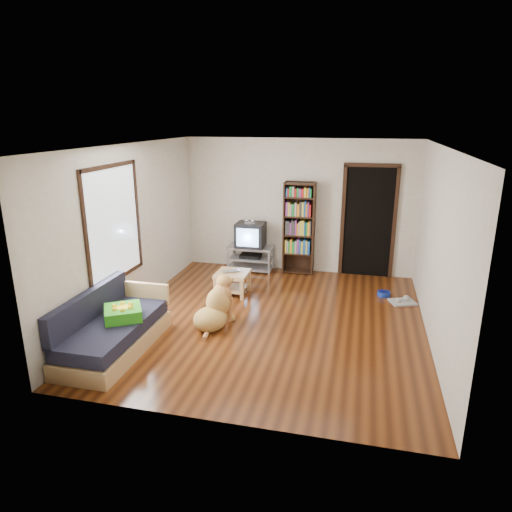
% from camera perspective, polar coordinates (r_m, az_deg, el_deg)
% --- Properties ---
extents(ground, '(5.00, 5.00, 0.00)m').
position_cam_1_polar(ground, '(7.03, 1.99, -8.04)').
color(ground, '#5E2C10').
rests_on(ground, ground).
extents(ceiling, '(5.00, 5.00, 0.00)m').
position_cam_1_polar(ceiling, '(6.38, 2.24, 13.62)').
color(ceiling, white).
rests_on(ceiling, ground).
extents(wall_back, '(4.50, 0.00, 4.50)m').
position_cam_1_polar(wall_back, '(8.99, 5.29, 6.19)').
color(wall_back, beige).
rests_on(wall_back, ground).
extents(wall_front, '(4.50, 0.00, 4.50)m').
position_cam_1_polar(wall_front, '(4.29, -4.58, -6.01)').
color(wall_front, beige).
rests_on(wall_front, ground).
extents(wall_left, '(0.00, 5.00, 5.00)m').
position_cam_1_polar(wall_left, '(7.35, -15.37, 3.22)').
color(wall_left, beige).
rests_on(wall_left, ground).
extents(wall_right, '(0.00, 5.00, 5.00)m').
position_cam_1_polar(wall_right, '(6.55, 21.80, 0.94)').
color(wall_right, beige).
rests_on(wall_right, ground).
extents(green_cushion, '(0.64, 0.64, 0.15)m').
position_cam_1_polar(green_cushion, '(6.31, -16.29, -6.83)').
color(green_cushion, '#36981C').
rests_on(green_cushion, sofa).
extents(laptop, '(0.39, 0.35, 0.03)m').
position_cam_1_polar(laptop, '(7.88, -3.03, -2.01)').
color(laptop, '#BBBBC0').
rests_on(laptop, coffee_table).
extents(dog_bowl, '(0.22, 0.22, 0.08)m').
position_cam_1_polar(dog_bowl, '(8.23, 15.67, -4.57)').
color(dog_bowl, navy).
rests_on(dog_bowl, ground).
extents(grey_rag, '(0.49, 0.45, 0.03)m').
position_cam_1_polar(grey_rag, '(8.03, 17.85, -5.51)').
color(grey_rag, '#989898').
rests_on(grey_rag, ground).
extents(window, '(0.03, 1.46, 1.70)m').
position_cam_1_polar(window, '(6.88, -17.35, 3.85)').
color(window, white).
rests_on(window, wall_left).
extents(doorway, '(1.03, 0.05, 2.19)m').
position_cam_1_polar(doorway, '(8.92, 13.87, 4.49)').
color(doorway, black).
rests_on(doorway, wall_back).
extents(tv_stand, '(0.90, 0.45, 0.50)m').
position_cam_1_polar(tv_stand, '(9.17, -0.68, -0.16)').
color(tv_stand, '#99999E').
rests_on(tv_stand, ground).
extents(crt_tv, '(0.55, 0.52, 0.58)m').
position_cam_1_polar(crt_tv, '(9.07, -0.65, 2.74)').
color(crt_tv, black).
rests_on(crt_tv, tv_stand).
extents(bookshelf, '(0.60, 0.30, 1.80)m').
position_cam_1_polar(bookshelf, '(8.90, 5.41, 4.09)').
color(bookshelf, black).
rests_on(bookshelf, ground).
extents(sofa, '(0.80, 1.80, 0.80)m').
position_cam_1_polar(sofa, '(6.39, -17.55, -8.99)').
color(sofa, tan).
rests_on(sofa, ground).
extents(coffee_table, '(0.55, 0.55, 0.40)m').
position_cam_1_polar(coffee_table, '(7.95, -2.96, -2.84)').
color(coffee_table, tan).
rests_on(coffee_table, ground).
extents(dog, '(0.64, 0.92, 0.76)m').
position_cam_1_polar(dog, '(6.78, -5.07, -6.49)').
color(dog, '#B38D44').
rests_on(dog, ground).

